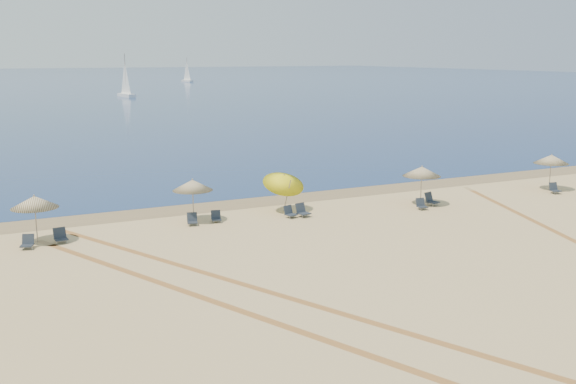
% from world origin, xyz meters
% --- Properties ---
extents(ocean, '(500.00, 500.00, 0.00)m').
position_xyz_m(ocean, '(0.00, 225.00, 0.01)').
color(ocean, '#0C2151').
rests_on(ocean, ground).
extents(wet_sand, '(500.00, 500.00, 0.00)m').
position_xyz_m(wet_sand, '(0.00, 24.00, 0.00)').
color(wet_sand, olive).
rests_on(wet_sand, ground).
extents(umbrella_1, '(2.12, 2.12, 2.25)m').
position_xyz_m(umbrella_1, '(-12.63, 20.33, 1.91)').
color(umbrella_1, gray).
rests_on(umbrella_1, ground).
extents(umbrella_2, '(2.07, 2.07, 2.26)m').
position_xyz_m(umbrella_2, '(-4.94, 21.00, 1.92)').
color(umbrella_2, gray).
rests_on(umbrella_2, ground).
extents(umbrella_3, '(2.28, 2.30, 2.51)m').
position_xyz_m(umbrella_3, '(0.23, 20.96, 1.77)').
color(umbrella_3, gray).
rests_on(umbrella_3, ground).
extents(umbrella_4, '(2.18, 2.18, 2.29)m').
position_xyz_m(umbrella_4, '(8.04, 19.13, 1.94)').
color(umbrella_4, gray).
rests_on(umbrella_4, ground).
extents(umbrella_5, '(2.17, 2.17, 2.32)m').
position_xyz_m(umbrella_5, '(18.07, 19.08, 1.98)').
color(umbrella_5, gray).
rests_on(umbrella_5, ground).
extents(chair_2, '(0.70, 0.75, 0.63)m').
position_xyz_m(chair_2, '(-13.12, 19.50, 0.28)').
color(chair_2, black).
rests_on(chair_2, ground).
extents(chair_3, '(0.62, 0.70, 0.67)m').
position_xyz_m(chair_3, '(-11.67, 19.87, 0.30)').
color(chair_3, black).
rests_on(chair_3, ground).
extents(chair_4, '(0.65, 0.71, 0.62)m').
position_xyz_m(chair_4, '(-5.23, 20.33, 0.27)').
color(chair_4, black).
rests_on(chair_4, ground).
extents(chair_5, '(0.60, 0.66, 0.59)m').
position_xyz_m(chair_5, '(-3.93, 20.40, 0.26)').
color(chair_5, black).
rests_on(chair_5, ground).
extents(chair_6, '(0.67, 0.73, 0.63)m').
position_xyz_m(chair_6, '(-0.08, 19.62, 0.28)').
color(chair_6, black).
rests_on(chair_6, ground).
extents(chair_7, '(0.74, 0.81, 0.71)m').
position_xyz_m(chair_7, '(0.61, 19.52, 0.31)').
color(chair_7, black).
rests_on(chair_7, ground).
extents(chair_8, '(0.58, 0.65, 0.61)m').
position_xyz_m(chair_8, '(7.38, 18.16, 0.27)').
color(chair_8, black).
rests_on(chair_8, ground).
extents(chair_9, '(0.81, 0.88, 0.74)m').
position_xyz_m(chair_9, '(8.49, 18.75, 0.33)').
color(chair_9, black).
rests_on(chair_9, ground).
extents(chair_10, '(0.65, 0.73, 0.66)m').
position_xyz_m(chair_10, '(17.50, 18.13, 0.29)').
color(chair_10, black).
rests_on(chair_10, ground).
extents(sailboat_1, '(2.60, 5.95, 8.60)m').
position_xyz_m(sailboat_1, '(14.10, 125.60, 2.60)').
color(sailboat_1, white).
rests_on(sailboat_1, ocean).
extents(sailboat_2, '(2.47, 5.22, 7.53)m').
position_xyz_m(sailboat_2, '(47.44, 192.13, 2.28)').
color(sailboat_2, white).
rests_on(sailboat_2, ocean).
extents(tire_tracks, '(52.53, 40.68, 0.00)m').
position_xyz_m(tire_tracks, '(-1.05, 8.50, 0.00)').
color(tire_tracks, tan).
rests_on(tire_tracks, ground).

